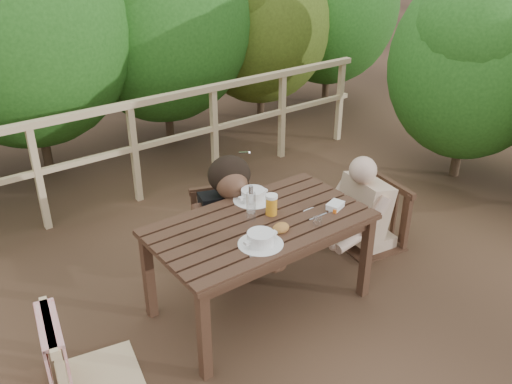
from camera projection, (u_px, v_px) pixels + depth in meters
ground at (260, 304)px, 3.99m from camera, size 60.00×60.00×0.00m
table at (260, 265)px, 3.84m from camera, size 1.48×0.83×0.69m
chair_left at (89, 315)px, 3.11m from camera, size 0.59×0.59×1.01m
chair_far at (226, 201)px, 4.33m from camera, size 0.64×0.64×1.02m
chair_right at (372, 191)px, 4.48m from camera, size 0.57×0.57×1.02m
woman at (224, 175)px, 4.25m from camera, size 0.79×0.87×1.45m
diner_right at (377, 171)px, 4.41m from camera, size 0.75×0.64×1.37m
railing at (134, 153)px, 5.19m from camera, size 5.60×0.10×1.01m
soup_near at (261, 239)px, 3.41m from camera, size 0.29×0.29×0.10m
soup_far at (253, 196)px, 3.92m from camera, size 0.29×0.29×0.10m
bread_roll at (281, 228)px, 3.55m from camera, size 0.12×0.09×0.07m
beer_glass at (271, 206)px, 3.73m from camera, size 0.08×0.08×0.16m
bottle at (251, 204)px, 3.64m from camera, size 0.06×0.06×0.27m
tumbler at (317, 222)px, 3.63m from camera, size 0.06×0.06×0.07m
butter_tub at (335, 206)px, 3.83m from camera, size 0.15×0.13×0.05m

